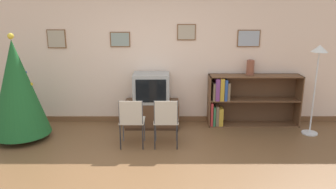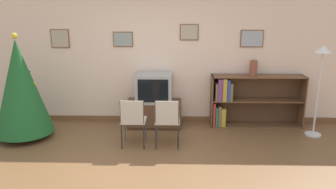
{
  "view_description": "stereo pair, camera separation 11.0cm",
  "coord_description": "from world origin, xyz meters",
  "px_view_note": "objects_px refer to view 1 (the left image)",
  "views": [
    {
      "loc": [
        0.32,
        -3.89,
        2.25
      ],
      "look_at": [
        0.3,
        1.29,
        0.84
      ],
      "focal_mm": 35.0,
      "sensor_mm": 36.0,
      "label": 1
    },
    {
      "loc": [
        0.43,
        -3.88,
        2.25
      ],
      "look_at": [
        0.3,
        1.29,
        0.84
      ],
      "focal_mm": 35.0,
      "sensor_mm": 36.0,
      "label": 2
    }
  ],
  "objects_px": {
    "folding_chair_left": "(133,120)",
    "christmas_tree": "(19,88)",
    "television": "(153,88)",
    "standing_lamp": "(319,67)",
    "bookshelf": "(241,100)",
    "tv_console": "(153,114)",
    "folding_chair_right": "(167,120)",
    "vase": "(252,67)"
  },
  "relations": [
    {
      "from": "folding_chair_left",
      "to": "christmas_tree",
      "type": "bearing_deg",
      "value": 169.34
    },
    {
      "from": "television",
      "to": "standing_lamp",
      "type": "xyz_separation_m",
      "value": [
        2.89,
        -0.39,
        0.47
      ]
    },
    {
      "from": "folding_chair_left",
      "to": "bookshelf",
      "type": "distance_m",
      "value": 2.23
    },
    {
      "from": "christmas_tree",
      "to": "bookshelf",
      "type": "distance_m",
      "value": 4.0
    },
    {
      "from": "christmas_tree",
      "to": "tv_console",
      "type": "bearing_deg",
      "value": 15.29
    },
    {
      "from": "folding_chair_right",
      "to": "vase",
      "type": "xyz_separation_m",
      "value": [
        1.59,
        1.11,
        0.66
      ]
    },
    {
      "from": "bookshelf",
      "to": "standing_lamp",
      "type": "xyz_separation_m",
      "value": [
        1.21,
        -0.49,
        0.74
      ]
    },
    {
      "from": "bookshelf",
      "to": "television",
      "type": "bearing_deg",
      "value": -176.61
    },
    {
      "from": "bookshelf",
      "to": "folding_chair_right",
      "type": "bearing_deg",
      "value": -142.49
    },
    {
      "from": "tv_console",
      "to": "bookshelf",
      "type": "xyz_separation_m",
      "value": [
        1.68,
        0.1,
        0.25
      ]
    },
    {
      "from": "television",
      "to": "bookshelf",
      "type": "relative_size",
      "value": 0.39
    },
    {
      "from": "television",
      "to": "standing_lamp",
      "type": "distance_m",
      "value": 2.95
    },
    {
      "from": "folding_chair_left",
      "to": "bookshelf",
      "type": "relative_size",
      "value": 0.47
    },
    {
      "from": "tv_console",
      "to": "television",
      "type": "distance_m",
      "value": 0.52
    },
    {
      "from": "bookshelf",
      "to": "standing_lamp",
      "type": "bearing_deg",
      "value": -22.08
    },
    {
      "from": "folding_chair_left",
      "to": "vase",
      "type": "bearing_deg",
      "value": 27.4
    },
    {
      "from": "folding_chair_right",
      "to": "bookshelf",
      "type": "distance_m",
      "value": 1.77
    },
    {
      "from": "tv_console",
      "to": "folding_chair_right",
      "type": "bearing_deg",
      "value": -74.25
    },
    {
      "from": "tv_console",
      "to": "folding_chair_left",
      "type": "bearing_deg",
      "value": -105.75
    },
    {
      "from": "vase",
      "to": "tv_console",
      "type": "bearing_deg",
      "value": -176.03
    },
    {
      "from": "standing_lamp",
      "to": "folding_chair_left",
      "type": "bearing_deg",
      "value": -169.49
    },
    {
      "from": "folding_chair_left",
      "to": "bookshelf",
      "type": "height_order",
      "value": "bookshelf"
    },
    {
      "from": "christmas_tree",
      "to": "television",
      "type": "height_order",
      "value": "christmas_tree"
    },
    {
      "from": "tv_console",
      "to": "television",
      "type": "height_order",
      "value": "television"
    },
    {
      "from": "christmas_tree",
      "to": "folding_chair_right",
      "type": "xyz_separation_m",
      "value": [
        2.51,
        -0.37,
        -0.43
      ]
    },
    {
      "from": "television",
      "to": "folding_chair_right",
      "type": "height_order",
      "value": "television"
    },
    {
      "from": "christmas_tree",
      "to": "folding_chair_left",
      "type": "xyz_separation_m",
      "value": [
        1.96,
        -0.37,
        -0.43
      ]
    },
    {
      "from": "tv_console",
      "to": "bookshelf",
      "type": "distance_m",
      "value": 1.7
    },
    {
      "from": "standing_lamp",
      "to": "vase",
      "type": "bearing_deg",
      "value": 152.95
    },
    {
      "from": "folding_chair_left",
      "to": "standing_lamp",
      "type": "relative_size",
      "value": 0.51
    },
    {
      "from": "tv_console",
      "to": "bookshelf",
      "type": "height_order",
      "value": "bookshelf"
    },
    {
      "from": "bookshelf",
      "to": "standing_lamp",
      "type": "distance_m",
      "value": 1.5
    },
    {
      "from": "folding_chair_left",
      "to": "television",
      "type": "bearing_deg",
      "value": 74.21
    },
    {
      "from": "christmas_tree",
      "to": "vase",
      "type": "relative_size",
      "value": 6.36
    },
    {
      "from": "folding_chair_right",
      "to": "television",
      "type": "bearing_deg",
      "value": 105.79
    },
    {
      "from": "bookshelf",
      "to": "vase",
      "type": "distance_m",
      "value": 0.66
    },
    {
      "from": "folding_chair_left",
      "to": "folding_chair_right",
      "type": "relative_size",
      "value": 1.0
    },
    {
      "from": "christmas_tree",
      "to": "television",
      "type": "xyz_separation_m",
      "value": [
        2.24,
        0.61,
        -0.14
      ]
    },
    {
      "from": "christmas_tree",
      "to": "folding_chair_right",
      "type": "distance_m",
      "value": 2.58
    },
    {
      "from": "television",
      "to": "folding_chair_right",
      "type": "bearing_deg",
      "value": -74.21
    },
    {
      "from": "tv_console",
      "to": "vase",
      "type": "relative_size",
      "value": 3.57
    },
    {
      "from": "vase",
      "to": "standing_lamp",
      "type": "height_order",
      "value": "standing_lamp"
    }
  ]
}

